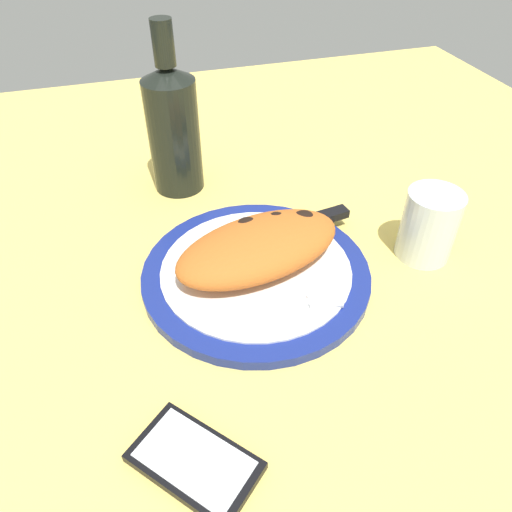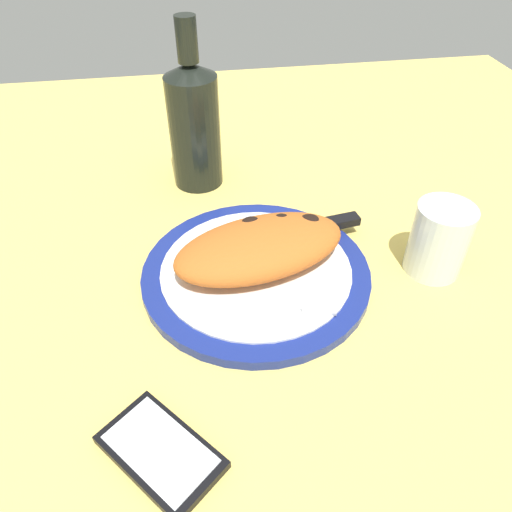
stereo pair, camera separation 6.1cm
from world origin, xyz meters
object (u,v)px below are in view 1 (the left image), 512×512
Objects in this scene: calzone at (259,247)px; wine_bottle at (173,127)px; knife at (297,226)px; smartphone at (195,462)px; plate at (256,273)px; water_glass at (428,229)px; fork at (288,304)px.

wine_bottle reaches higher than calzone.
knife is at bearing -54.20° from wine_bottle.
wine_bottle is (7.07, 47.19, 9.77)cm from smartphone.
smartphone is at bearing -125.73° from knife.
plate reaches higher than smartphone.
plate is 3.04× the size of water_glass.
smartphone is 0.51× the size of wine_bottle.
plate is 2.24× the size of smartphone.
water_glass reaches higher than calzone.
calzone is at bearing -143.53° from knife.
plate is 1.14× the size of wine_bottle.
knife is at bearing 151.99° from water_glass.
plate is 23.61cm from water_glass.
water_glass is at bearing -7.24° from calzone.
calzone is 1.03× the size of knife.
fork is 1.22× the size of smartphone.
smartphone is (-20.53, -28.53, -1.64)cm from knife.
fork is at bearing 45.99° from smartphone.
calzone is at bearing 52.38° from plate.
fork is at bearing -165.71° from water_glass.
fork is (1.02, -8.36, -2.38)cm from calzone.
plate is 27.23cm from wine_bottle.
smartphone is (-14.36, -14.87, -1.34)cm from fork.
smartphone is at bearing -119.88° from calzone.
wine_bottle is at bearing 81.48° from smartphone.
plate is at bearing 103.10° from fork.
knife is 17.54cm from water_glass.
calzone is 22.75cm from water_glass.
knife is 35.19cm from smartphone.
calzone is 8.75cm from fork.
fork is at bearing -83.06° from calzone.
smartphone is 41.44cm from water_glass.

